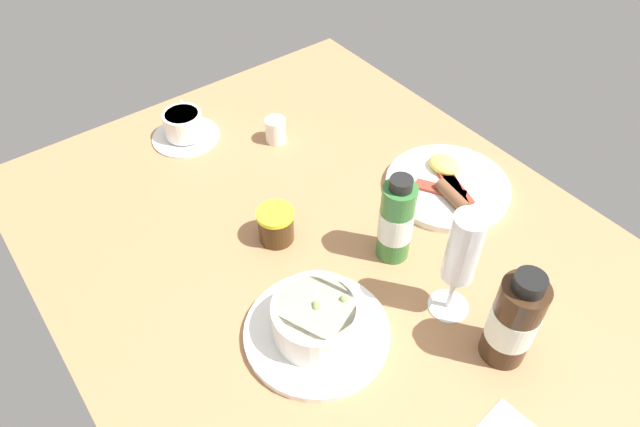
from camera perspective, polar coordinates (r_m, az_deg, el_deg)
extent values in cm
cube|color=#A8754C|center=(93.89, 1.34, -4.35)|extent=(110.00, 84.00, 3.00)
cylinder|color=white|center=(82.81, -0.32, -11.81)|extent=(20.84, 20.84, 1.20)
cylinder|color=white|center=(79.92, -0.33, -10.48)|extent=(12.52, 12.52, 5.71)
cylinder|color=beige|center=(78.22, -0.33, -9.64)|extent=(10.76, 10.76, 1.60)
sphere|color=#759553|center=(77.39, -0.43, -9.35)|extent=(0.87, 0.87, 0.87)
sphere|color=#759553|center=(77.46, -0.37, -9.28)|extent=(1.01, 1.01, 1.01)
sphere|color=#759553|center=(77.72, -0.48, -9.01)|extent=(0.89, 0.89, 0.89)
sphere|color=#759553|center=(78.23, 2.36, -8.54)|extent=(1.08, 1.08, 1.08)
cylinder|color=white|center=(117.05, -13.26, 7.58)|extent=(13.23, 13.23, 0.90)
cylinder|color=white|center=(115.35, -13.50, 8.71)|extent=(7.54, 7.54, 4.87)
cylinder|color=#342213|center=(114.24, -13.67, 9.48)|extent=(6.41, 6.41, 1.00)
torus|color=white|center=(119.11, -13.59, 10.14)|extent=(3.59, 2.30, 3.60)
cylinder|color=white|center=(112.40, -4.48, 8.31)|extent=(4.01, 4.01, 4.95)
cone|color=white|center=(111.61, -3.63, 9.26)|extent=(1.98, 2.38, 2.22)
cylinder|color=white|center=(87.97, 12.68, -8.97)|extent=(6.06, 6.06, 0.40)
cylinder|color=white|center=(84.96, 13.09, -7.48)|extent=(0.80, 0.80, 7.21)
cylinder|color=white|center=(77.91, 14.20, -3.36)|extent=(4.61, 4.61, 11.37)
cylinder|color=#F0E7BB|center=(79.17, 13.98, -4.17)|extent=(3.78, 3.78, 6.82)
cylinder|color=#412A13|center=(93.01, -4.42, -1.35)|extent=(5.81, 5.81, 5.16)
cylinder|color=yellow|center=(90.86, -4.52, -0.07)|extent=(6.10, 6.10, 0.80)
cylinder|color=#382314|center=(79.93, 18.75, -10.22)|extent=(6.23, 6.23, 14.46)
cylinder|color=white|center=(80.16, 18.70, -10.34)|extent=(6.35, 6.35, 5.49)
cylinder|color=black|center=(73.57, 20.24, -6.56)|extent=(4.05, 4.05, 2.07)
cylinder|color=#337233|center=(88.02, 7.60, -0.87)|extent=(5.30, 5.30, 14.18)
cylinder|color=silver|center=(88.22, 7.58, -1.00)|extent=(5.40, 5.40, 5.39)
cylinder|color=black|center=(82.46, 8.12, 2.95)|extent=(3.44, 3.44, 1.79)
cylinder|color=white|center=(104.89, 12.64, 2.66)|extent=(22.28, 22.28, 1.40)
cube|color=brown|center=(102.48, 11.96, 2.34)|extent=(8.94, 6.72, 0.60)
cube|color=#AE3828|center=(103.49, 13.38, 2.54)|extent=(9.31, 4.84, 0.60)
cube|color=#AA3828|center=(102.55, 13.48, 2.04)|extent=(9.09, 6.29, 0.60)
cylinder|color=brown|center=(100.50, 13.08, 1.76)|extent=(7.26, 3.26, 2.20)
ellipsoid|color=#F2D859|center=(106.65, 12.32, 4.80)|extent=(6.00, 4.80, 2.40)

